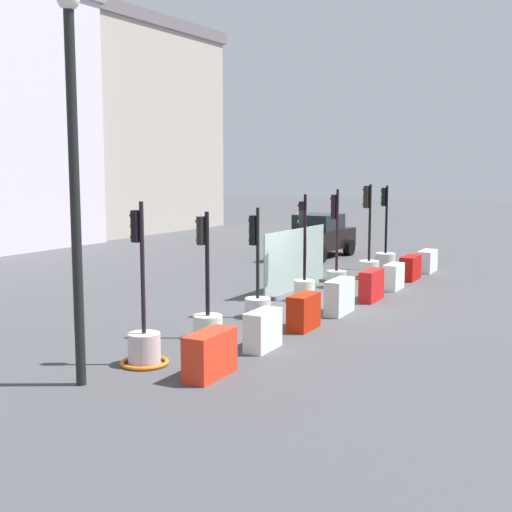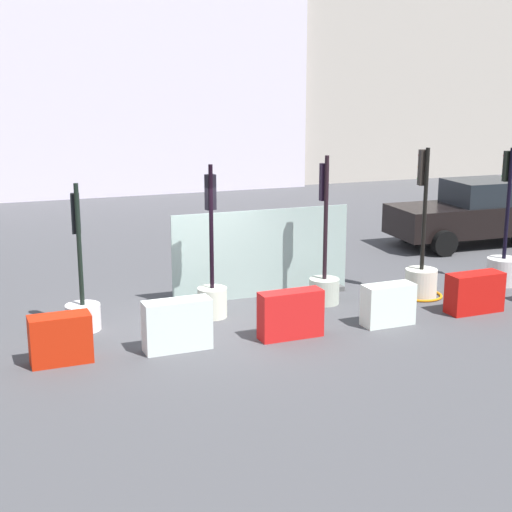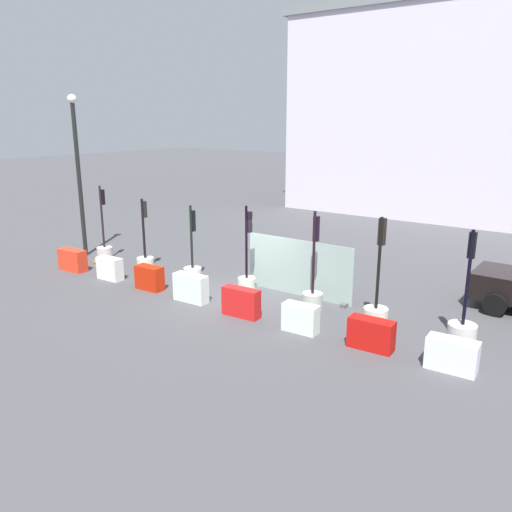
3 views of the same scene
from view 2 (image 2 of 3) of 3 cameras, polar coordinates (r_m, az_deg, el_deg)
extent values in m
plane|color=#454549|center=(14.35, -2.96, -5.06)|extent=(120.00, 120.00, 0.00)
cylinder|color=silver|center=(14.27, -12.82, -4.49)|extent=(0.64, 0.64, 0.48)
cylinder|color=black|center=(13.91, -13.12, 0.80)|extent=(0.08, 0.08, 2.22)
cube|color=black|center=(13.91, -13.37, 3.12)|extent=(0.17, 0.17, 0.72)
sphere|color=red|center=(13.95, -13.52, 4.15)|extent=(0.10, 0.10, 0.10)
sphere|color=orange|center=(13.99, -13.46, 3.17)|extent=(0.10, 0.10, 0.10)
sphere|color=green|center=(14.04, -13.41, 2.21)|extent=(0.10, 0.10, 0.10)
cylinder|color=silver|center=(14.64, -3.29, -3.49)|extent=(0.57, 0.57, 0.58)
cylinder|color=black|center=(14.27, -3.37, 2.15)|extent=(0.08, 0.08, 2.36)
cube|color=black|center=(14.26, -3.44, 4.80)|extent=(0.21, 0.18, 0.67)
sphere|color=red|center=(14.32, -3.47, 5.73)|extent=(0.11, 0.11, 0.11)
sphere|color=orange|center=(14.35, -3.46, 4.85)|extent=(0.11, 0.11, 0.11)
sphere|color=green|center=(14.39, -3.45, 3.98)|extent=(0.11, 0.11, 0.11)
cylinder|color=#ABB4A4|center=(15.54, 5.13, -2.62)|extent=(0.62, 0.62, 0.52)
cylinder|color=black|center=(15.18, 5.25, 2.84)|extent=(0.08, 0.08, 2.49)
cube|color=black|center=(15.16, 5.11, 5.54)|extent=(0.16, 0.14, 0.74)
sphere|color=red|center=(15.20, 4.99, 6.50)|extent=(0.10, 0.10, 0.10)
sphere|color=orange|center=(15.24, 4.97, 5.58)|extent=(0.10, 0.10, 0.10)
sphere|color=green|center=(15.27, 4.95, 4.67)|extent=(0.10, 0.10, 0.10)
cylinder|color=beige|center=(16.30, 12.26, -1.97)|extent=(0.66, 0.66, 0.59)
cylinder|color=black|center=(15.95, 12.54, 3.42)|extent=(0.08, 0.08, 2.52)
cube|color=black|center=(15.92, 12.41, 6.50)|extent=(0.19, 0.18, 0.72)
sphere|color=red|center=(15.96, 12.23, 7.40)|extent=(0.11, 0.11, 0.11)
sphere|color=orange|center=(15.99, 12.19, 6.54)|extent=(0.11, 0.11, 0.11)
sphere|color=green|center=(16.02, 12.15, 5.68)|extent=(0.11, 0.11, 0.11)
torus|color=orange|center=(16.37, 12.21, -2.87)|extent=(0.92, 0.92, 0.05)
cylinder|color=beige|center=(17.71, 18.01, -1.09)|extent=(0.71, 0.71, 0.59)
cylinder|color=black|center=(17.40, 18.38, 3.72)|extent=(0.09, 0.09, 2.43)
cube|color=black|center=(17.36, 18.32, 6.41)|extent=(0.17, 0.15, 0.66)
sphere|color=red|center=(17.39, 18.19, 7.15)|extent=(0.10, 0.10, 0.10)
sphere|color=orange|center=(17.41, 18.13, 6.44)|extent=(0.10, 0.10, 0.10)
sphere|color=green|center=(17.44, 18.08, 5.73)|extent=(0.10, 0.10, 0.10)
cube|color=red|center=(12.72, -14.45, -6.05)|extent=(1.00, 0.48, 0.81)
cube|color=silver|center=(12.95, -5.93, -5.17)|extent=(1.16, 0.45, 0.88)
cube|color=red|center=(13.48, 2.61, -4.40)|extent=(1.17, 0.41, 0.85)
cube|color=silver|center=(14.36, 9.87, -3.61)|extent=(0.99, 0.45, 0.78)
cube|color=#BC110C|center=(15.48, 16.07, -2.65)|extent=(1.15, 0.49, 0.79)
cube|color=black|center=(21.39, 15.74, 2.73)|extent=(4.43, 1.87, 0.78)
cube|color=black|center=(21.48, 16.69, 4.64)|extent=(1.89, 1.59, 0.64)
cylinder|color=black|center=(19.97, 13.91, 0.93)|extent=(0.67, 0.30, 0.67)
cylinder|color=black|center=(21.53, 11.28, 1.99)|extent=(0.67, 0.30, 0.67)
cylinder|color=black|center=(22.98, 17.20, 2.37)|extent=(0.67, 0.30, 0.67)
cube|color=silver|center=(32.24, -12.83, 15.28)|extent=(16.32, 7.16, 11.34)
cube|color=#AFA69A|center=(36.00, 7.86, 15.17)|extent=(14.06, 6.35, 11.20)
cube|color=#91A7A1|center=(15.77, 0.46, 0.18)|extent=(3.84, 0.04, 1.84)
cube|color=#4C4C4C|center=(15.51, -5.55, -3.46)|extent=(0.16, 0.50, 0.10)
cube|color=#4C4C4C|center=(16.65, 6.05, -2.27)|extent=(0.16, 0.50, 0.10)
camera|label=1|loc=(13.73, -86.05, -3.13)|focal=47.52mm
camera|label=3|loc=(13.38, 68.59, 9.49)|focal=35.82mm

